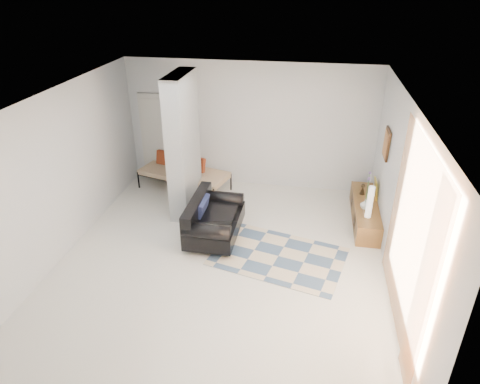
# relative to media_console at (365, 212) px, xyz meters

# --- Properties ---
(floor) EXTENTS (6.00, 6.00, 0.00)m
(floor) POSITION_rel_media_console_xyz_m (-2.52, -1.70, -0.20)
(floor) COLOR white
(floor) RESTS_ON ground
(ceiling) EXTENTS (6.00, 6.00, 0.00)m
(ceiling) POSITION_rel_media_console_xyz_m (-2.52, -1.70, 2.60)
(ceiling) COLOR white
(ceiling) RESTS_ON wall_back
(wall_back) EXTENTS (6.00, 0.00, 6.00)m
(wall_back) POSITION_rel_media_console_xyz_m (-2.52, 1.30, 1.20)
(wall_back) COLOR silver
(wall_back) RESTS_ON ground
(wall_front) EXTENTS (6.00, 0.00, 6.00)m
(wall_front) POSITION_rel_media_console_xyz_m (-2.52, -4.70, 1.20)
(wall_front) COLOR silver
(wall_front) RESTS_ON ground
(wall_left) EXTENTS (0.00, 6.00, 6.00)m
(wall_left) POSITION_rel_media_console_xyz_m (-5.27, -1.70, 1.20)
(wall_left) COLOR silver
(wall_left) RESTS_ON ground
(wall_right) EXTENTS (0.00, 6.00, 6.00)m
(wall_right) POSITION_rel_media_console_xyz_m (0.23, -1.70, 1.20)
(wall_right) COLOR silver
(wall_right) RESTS_ON ground
(partition_column) EXTENTS (0.35, 1.20, 2.80)m
(partition_column) POSITION_rel_media_console_xyz_m (-3.62, -0.10, 1.20)
(partition_column) COLOR #9EA3A5
(partition_column) RESTS_ON floor
(hallway_door) EXTENTS (0.85, 0.06, 2.04)m
(hallway_door) POSITION_rel_media_console_xyz_m (-4.62, 1.26, 0.82)
(hallway_door) COLOR silver
(hallway_door) RESTS_ON floor
(curtain) EXTENTS (0.00, 2.55, 2.55)m
(curtain) POSITION_rel_media_console_xyz_m (0.15, -2.85, 1.25)
(curtain) COLOR #FF9643
(curtain) RESTS_ON wall_right
(wall_art) EXTENTS (0.04, 0.45, 0.55)m
(wall_art) POSITION_rel_media_console_xyz_m (0.20, -0.00, 1.45)
(wall_art) COLOR #361E0E
(wall_art) RESTS_ON wall_right
(media_console) EXTENTS (0.45, 1.92, 0.80)m
(media_console) POSITION_rel_media_console_xyz_m (0.00, 0.00, 0.00)
(media_console) COLOR brown
(media_console) RESTS_ON floor
(loveseat) EXTENTS (0.89, 1.51, 0.76)m
(loveseat) POSITION_rel_media_console_xyz_m (-2.86, -1.05, 0.15)
(loveseat) COLOR silver
(loveseat) RESTS_ON floor
(daybed) EXTENTS (2.14, 1.35, 0.77)m
(daybed) POSITION_rel_media_console_xyz_m (-3.94, 0.77, 0.20)
(daybed) COLOR black
(daybed) RESTS_ON floor
(area_rug) EXTENTS (2.50, 1.96, 0.01)m
(area_rug) POSITION_rel_media_console_xyz_m (-1.57, -1.50, -0.20)
(area_rug) COLOR beige
(area_rug) RESTS_ON floor
(cylinder_lamp) EXTENTS (0.11, 0.11, 0.62)m
(cylinder_lamp) POSITION_rel_media_console_xyz_m (-0.02, -0.53, 0.50)
(cylinder_lamp) COLOR silver
(cylinder_lamp) RESTS_ON media_console
(bronze_figurine) EXTENTS (0.13, 0.13, 0.23)m
(bronze_figurine) POSITION_rel_media_console_xyz_m (-0.05, 0.38, 0.31)
(bronze_figurine) COLOR #2D2214
(bronze_figurine) RESTS_ON media_console
(vase) EXTENTS (0.20, 0.20, 0.19)m
(vase) POSITION_rel_media_console_xyz_m (-0.05, -0.22, 0.29)
(vase) COLOR white
(vase) RESTS_ON media_console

